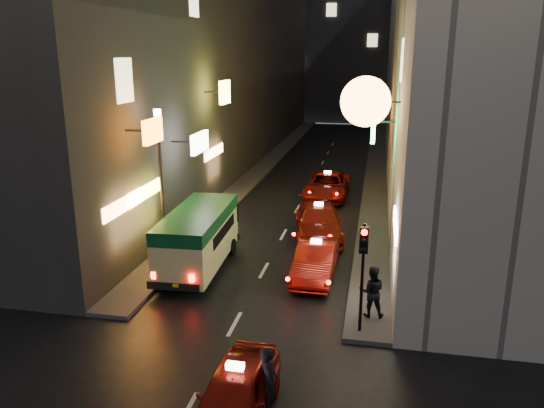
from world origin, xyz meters
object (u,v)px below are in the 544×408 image
Objects in this scene: traffic_light at (363,256)px; taxi_near at (236,391)px; lamp_post at (161,176)px; minibus at (198,233)px; pedestrian_crossing at (268,377)px.

taxi_near is at bearing -121.46° from traffic_light.
lamp_post is (-5.46, 9.00, 2.93)m from taxi_near.
traffic_light is at bearing -28.91° from lamp_post.
pedestrian_crossing is (4.58, -8.27, -0.53)m from minibus.
traffic_light is at bearing -43.59° from pedestrian_crossing.
traffic_light is (2.02, 4.10, 1.67)m from pedestrian_crossing.
traffic_light is 9.42m from lamp_post.
pedestrian_crossing reaches higher than taxi_near.
minibus is 2.72m from lamp_post.
lamp_post is (-8.20, 4.53, 1.04)m from traffic_light.
traffic_light is at bearing -32.32° from minibus.
taxi_near is at bearing -58.75° from lamp_post.
minibus is 1.66× the size of traffic_light.
traffic_light is (6.60, -4.17, 1.13)m from minibus.
taxi_near is 5.57m from traffic_light.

